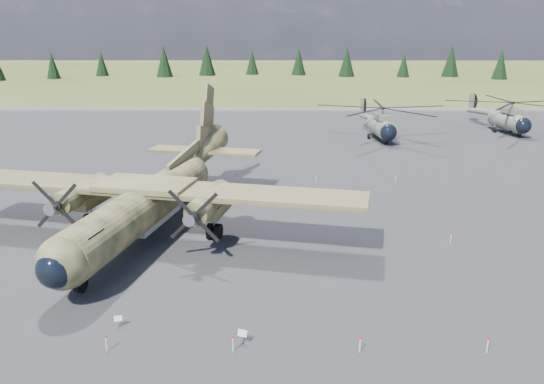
{
  "coord_description": "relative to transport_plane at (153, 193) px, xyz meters",
  "views": [
    {
      "loc": [
        4.06,
        -35.33,
        14.56
      ],
      "look_at": [
        3.69,
        2.0,
        3.22
      ],
      "focal_mm": 35.0,
      "sensor_mm": 36.0,
      "label": 1
    }
  ],
  "objects": [
    {
      "name": "transport_plane",
      "position": [
        0.0,
        0.0,
        0.0
      ],
      "size": [
        31.86,
        28.62,
        10.52
      ],
      "rotation": [
        0.0,
        0.0,
        -0.2
      ],
      "color": "#3C4022",
      "rests_on": "ground"
    },
    {
      "name": "info_placard_right",
      "position": [
        7.6,
        -15.05,
        -2.54
      ],
      "size": [
        0.5,
        0.34,
        0.73
      ],
      "rotation": [
        0.0,
        0.0,
        -0.33
      ],
      "color": "gray",
      "rests_on": "ground"
    },
    {
      "name": "helicopter_near",
      "position": [
        23.6,
        35.26,
        0.31
      ],
      "size": [
        20.09,
        22.6,
        4.69
      ],
      "rotation": [
        0.0,
        0.0,
        0.09
      ],
      "color": "slate",
      "rests_on": "ground"
    },
    {
      "name": "info_placard_left",
      "position": [
        1.14,
        -13.64,
        -2.59
      ],
      "size": [
        0.44,
        0.26,
        0.65
      ],
      "rotation": [
        0.0,
        0.0,
        0.22
      ],
      "color": "gray",
      "rests_on": "ground"
    },
    {
      "name": "treeline",
      "position": [
        2.05,
        -5.79,
        1.77
      ],
      "size": [
        321.2,
        313.38,
        10.95
      ],
      "color": "black",
      "rests_on": "ground"
    },
    {
      "name": "ground",
      "position": [
        5.19,
        -2.26,
        -3.02
      ],
      "size": [
        500.0,
        500.0,
        0.0
      ],
      "primitive_type": "plane",
      "color": "brown",
      "rests_on": "ground"
    },
    {
      "name": "barrier_fence",
      "position": [
        4.73,
        -2.33,
        -2.51
      ],
      "size": [
        33.12,
        29.62,
        0.85
      ],
      "color": "silver",
      "rests_on": "ground"
    },
    {
      "name": "helicopter_mid",
      "position": [
        43.37,
        40.58,
        0.36
      ],
      "size": [
        21.54,
        23.45,
        4.77
      ],
      "rotation": [
        0.0,
        0.0,
        0.16
      ],
      "color": "slate",
      "rests_on": "ground"
    },
    {
      "name": "apron",
      "position": [
        5.19,
        7.74,
        -3.02
      ],
      "size": [
        120.0,
        120.0,
        0.04
      ],
      "primitive_type": "cube",
      "color": "slate",
      "rests_on": "ground"
    }
  ]
}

